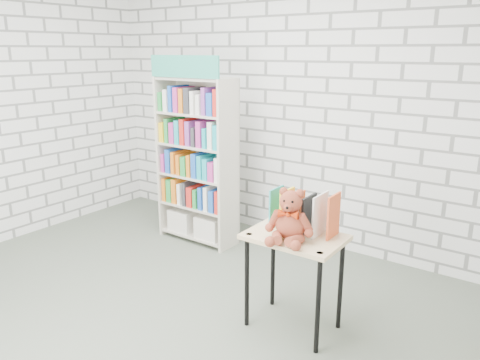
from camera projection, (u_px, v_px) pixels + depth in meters
The scene contains 6 objects.
ground at pixel (146, 313), 3.58m from camera, with size 4.50×4.50×0.00m, color #525A4C.
room_shell at pixel (131, 74), 3.10m from camera, with size 4.52×4.02×2.81m.
bookshelf at pixel (197, 160), 4.76m from camera, with size 0.84×0.33×1.89m.
display_table at pixel (295, 248), 3.24m from camera, with size 0.67×0.46×0.71m.
table_books at pixel (303, 212), 3.26m from camera, with size 0.46×0.21×0.27m.
teddy_bear at pixel (290, 220), 3.09m from camera, with size 0.32×0.32×0.36m.
Camera 1 is at (2.45, -2.14, 1.94)m, focal length 35.00 mm.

